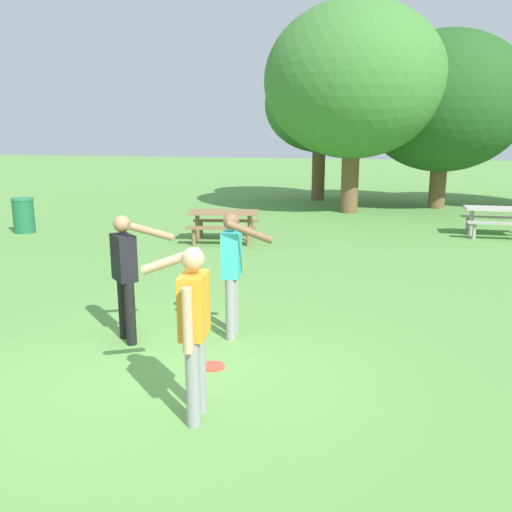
# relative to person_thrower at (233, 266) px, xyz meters

# --- Properties ---
(ground_plane) EXTENTS (120.00, 120.00, 0.00)m
(ground_plane) POSITION_rel_person_thrower_xyz_m (-0.36, -1.17, -0.96)
(ground_plane) COLOR #609947
(person_thrower) EXTENTS (0.75, 0.60, 1.64)m
(person_thrower) POSITION_rel_person_thrower_xyz_m (0.00, 0.00, 0.00)
(person_thrower) COLOR gray
(person_thrower) RESTS_ON ground
(person_catcher) EXTENTS (0.75, 0.60, 1.64)m
(person_catcher) POSITION_rel_person_thrower_xyz_m (0.35, -2.09, 0.00)
(person_catcher) COLOR gray
(person_catcher) RESTS_ON ground
(person_bystander) EXTENTS (0.84, 0.50, 1.64)m
(person_bystander) POSITION_rel_person_thrower_xyz_m (-1.23, -0.56, 0.00)
(person_bystander) COLOR black
(person_bystander) RESTS_ON ground
(frisbee) EXTENTS (0.27, 0.27, 0.03)m
(frisbee) POSITION_rel_person_thrower_xyz_m (0.10, -1.00, -0.95)
(frisbee) COLOR #E04733
(frisbee) RESTS_ON ground
(picnic_table_near) EXTENTS (1.99, 1.78, 0.77)m
(picnic_table_near) POSITION_rel_person_thrower_xyz_m (-2.38, 6.06, -0.40)
(picnic_table_near) COLOR olive
(picnic_table_near) RESTS_ON ground
(picnic_table_far) EXTENTS (1.78, 1.51, 0.77)m
(picnic_table_far) POSITION_rel_person_thrower_xyz_m (4.34, 8.80, -0.40)
(picnic_table_far) COLOR #B2ADA3
(picnic_table_far) RESTS_ON ground
(trash_can_beside_table) EXTENTS (0.59, 0.59, 0.96)m
(trash_can_beside_table) POSITION_rel_person_thrower_xyz_m (-8.07, 5.65, -0.48)
(trash_can_beside_table) COLOR #1E663D
(trash_can_beside_table) RESTS_ON ground
(tree_tall_left) EXTENTS (4.49, 4.49, 5.78)m
(tree_tall_left) POSITION_rel_person_thrower_xyz_m (-1.71, 15.69, 2.88)
(tree_tall_left) COLOR brown
(tree_tall_left) RESTS_ON ground
(tree_broad_center) EXTENTS (5.97, 5.97, 6.94)m
(tree_broad_center) POSITION_rel_person_thrower_xyz_m (0.01, 12.22, 3.42)
(tree_broad_center) COLOR brown
(tree_broad_center) RESTS_ON ground
(tree_far_right) EXTENTS (5.78, 5.78, 6.25)m
(tree_far_right) POSITION_rel_person_thrower_xyz_m (2.98, 14.40, 2.82)
(tree_far_right) COLOR brown
(tree_far_right) RESTS_ON ground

